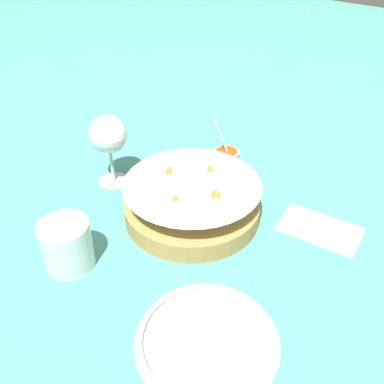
% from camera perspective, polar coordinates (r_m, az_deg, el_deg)
% --- Properties ---
extents(ground_plane, '(4.00, 4.00, 0.00)m').
position_cam_1_polar(ground_plane, '(0.84, -2.91, -3.28)').
color(ground_plane, teal).
extents(food_basket, '(0.26, 0.26, 0.10)m').
position_cam_1_polar(food_basket, '(0.82, 0.02, -1.33)').
color(food_basket, '#B2894C').
rests_on(food_basket, ground_plane).
extents(sauce_cup, '(0.07, 0.06, 0.11)m').
position_cam_1_polar(sauce_cup, '(0.98, 4.59, 4.52)').
color(sauce_cup, '#B7B7BC').
rests_on(sauce_cup, ground_plane).
extents(wine_glass, '(0.08, 0.08, 0.16)m').
position_cam_1_polar(wine_glass, '(0.90, -11.13, 7.30)').
color(wine_glass, silver).
rests_on(wine_glass, ground_plane).
extents(beer_mug, '(0.12, 0.09, 0.09)m').
position_cam_1_polar(beer_mug, '(0.75, -16.38, -6.89)').
color(beer_mug, silver).
rests_on(beer_mug, ground_plane).
extents(side_plate, '(0.21, 0.21, 0.01)m').
position_cam_1_polar(side_plate, '(0.64, 2.02, -19.03)').
color(side_plate, white).
rests_on(side_plate, ground_plane).
extents(napkin, '(0.16, 0.10, 0.01)m').
position_cam_1_polar(napkin, '(0.85, 16.68, -4.64)').
color(napkin, white).
rests_on(napkin, ground_plane).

